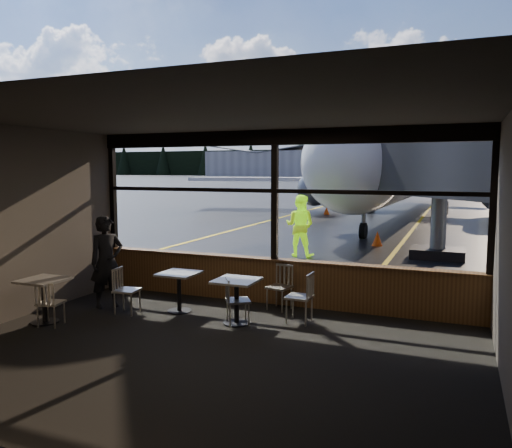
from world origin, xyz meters
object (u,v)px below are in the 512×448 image
Objects in this scene: cafe_table_mid at (179,292)px; cone_wing at (326,210)px; cafe_table_near at (237,302)px; chair_near_n at (279,288)px; chair_near_w at (238,301)px; airliner at (408,125)px; chair_near_e at (299,297)px; chair_mid_w at (127,291)px; jet_bridge at (468,177)px; cone_nose at (377,239)px; cafe_table_left at (44,301)px; chair_left_s at (51,303)px; ground_crew at (300,226)px; passenger at (107,262)px.

cafe_table_mid is 1.55× the size of cone_wing.
chair_near_n is at bearing 70.55° from cafe_table_near.
chair_near_w reaches higher than cafe_table_near.
airliner is 38.53× the size of chair_near_e.
chair_near_w is at bearing -79.76° from cone_wing.
jet_bridge is at bearing 132.03° from chair_mid_w.
cafe_table_near is 0.91× the size of chair_near_n.
chair_near_w is at bearing -94.78° from cone_nose.
chair_near_e reaches higher than cone_wing.
cafe_table_left is at bearing 45.79° from chair_near_n.
airliner reaches higher than chair_near_w.
cafe_table_mid is at bearing 31.70° from chair_left_s.
ground_crew is (-1.05, 7.15, 0.57)m from cafe_table_near.
ground_crew is 3.90× the size of cone_wing.
chair_near_n is 0.46× the size of ground_crew.
chair_near_n is (0.36, 1.16, 0.02)m from chair_near_w.
chair_near_n is at bearing 23.19° from chair_left_s.
ground_crew reaches higher than chair_near_n.
chair_left_s is at bearing -20.47° from cafe_table_left.
cone_nose is at bearing 84.98° from cafe_table_near.
passenger is (-0.64, 0.23, 0.47)m from chair_mid_w.
chair_near_w is 0.96× the size of chair_near_n.
jet_bridge reaches higher than cone_wing.
chair_left_s reaches higher than cone_nose.
airliner is at bearing 165.06° from chair_mid_w.
chair_near_e is at bearing -86.67° from airliner.
chair_near_e is 1.04× the size of chair_mid_w.
cafe_table_near reaches higher than cone_wing.
chair_mid_w is at bearing -129.35° from jet_bridge.
jet_bridge is 5.06m from ground_crew.
chair_near_n is at bearing 33.45° from cafe_table_left.
ground_crew is at bearing -122.48° from cone_nose.
chair_near_w is at bearing 119.42° from chair_near_e.
chair_near_e is at bearing 109.61° from ground_crew.
cone_wing is at bearing 112.41° from cone_nose.
chair_near_e is 0.50× the size of passenger.
chair_near_n reaches higher than cafe_table_near.
chair_near_w reaches higher than cafe_table_mid.
ground_crew is (-1.09, 7.18, 0.54)m from chair_near_w.
ground_crew is at bearing 98.39° from cafe_table_near.
cafe_table_near is 10.26m from cone_nose.
chair_near_w is (-3.71, -7.06, -2.11)m from jet_bridge.
cafe_table_left is (-1.85, -1.51, 0.02)m from cafe_table_mid.
airliner is at bearing 23.83° from passenger.
passenger is at bearing 179.53° from cafe_table_near.
jet_bridge is 16.89m from cone_wing.
chair_near_e is at bearing 93.64° from chair_mid_w.
passenger reaches higher than chair_mid_w.
jet_bridge reaches higher than ground_crew.
ground_crew is at bearing 178.53° from jet_bridge.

